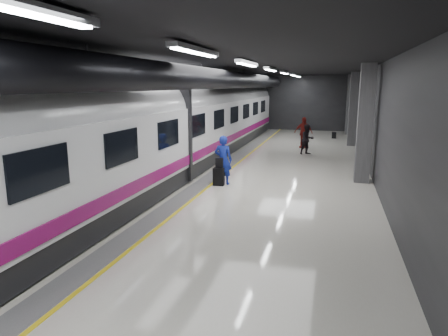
% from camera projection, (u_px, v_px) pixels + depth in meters
% --- Properties ---
extents(ground, '(40.00, 40.00, 0.00)m').
position_uv_depth(ground, '(236.00, 186.00, 14.87)').
color(ground, silver).
rests_on(ground, ground).
extents(platform_hall, '(10.02, 40.02, 4.51)m').
position_uv_depth(platform_hall, '(235.00, 89.00, 15.13)').
color(platform_hall, black).
rests_on(platform_hall, ground).
extents(train, '(3.05, 38.00, 4.05)m').
position_uv_depth(train, '(154.00, 128.00, 15.29)').
color(train, black).
rests_on(train, ground).
extents(traveler_main, '(0.69, 0.46, 1.86)m').
position_uv_depth(traveler_main, '(223.00, 160.00, 15.06)').
color(traveler_main, '#172DB1').
rests_on(traveler_main, ground).
extents(suitcase_main, '(0.41, 0.26, 0.67)m').
position_uv_depth(suitcase_main, '(219.00, 177.00, 14.95)').
color(suitcase_main, black).
rests_on(suitcase_main, ground).
extents(shoulder_bag, '(0.29, 0.17, 0.37)m').
position_uv_depth(shoulder_bag, '(219.00, 163.00, 14.86)').
color(shoulder_bag, black).
rests_on(shoulder_bag, suitcase_main).
extents(traveler_far_a, '(1.00, 0.98, 1.63)m').
position_uv_depth(traveler_far_a, '(307.00, 139.00, 21.61)').
color(traveler_far_a, black).
rests_on(traveler_far_a, ground).
extents(traveler_far_b, '(1.13, 0.59, 1.84)m').
position_uv_depth(traveler_far_b, '(303.00, 133.00, 23.88)').
color(traveler_far_b, maroon).
rests_on(traveler_far_b, ground).
extents(suitcase_far, '(0.31, 0.22, 0.45)m').
position_uv_depth(suitcase_far, '(334.00, 135.00, 28.27)').
color(suitcase_far, black).
rests_on(suitcase_far, ground).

